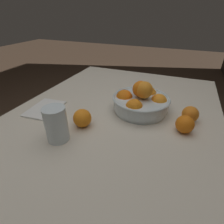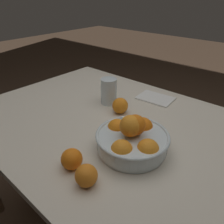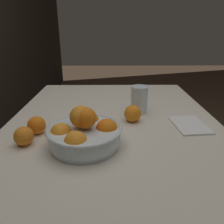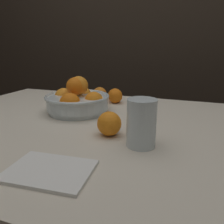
% 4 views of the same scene
% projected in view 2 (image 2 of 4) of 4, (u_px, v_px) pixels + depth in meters
% --- Properties ---
extents(dining_table, '(1.47, 0.97, 0.76)m').
position_uv_depth(dining_table, '(120.00, 138.00, 1.02)').
color(dining_table, beige).
rests_on(dining_table, ground_plane).
extents(fruit_bowl, '(0.27, 0.27, 0.15)m').
position_uv_depth(fruit_bowl, '(132.00, 139.00, 0.81)').
color(fruit_bowl, silver).
rests_on(fruit_bowl, dining_table).
extents(juice_glass, '(0.08, 0.08, 0.14)m').
position_uv_depth(juice_glass, '(109.00, 92.00, 1.15)').
color(juice_glass, '#F4A314').
rests_on(juice_glass, dining_table).
extents(orange_loose_near_bowl, '(0.07, 0.07, 0.07)m').
position_uv_depth(orange_loose_near_bowl, '(86.00, 175.00, 0.67)').
color(orange_loose_near_bowl, orange).
rests_on(orange_loose_near_bowl, dining_table).
extents(orange_loose_front, '(0.07, 0.07, 0.07)m').
position_uv_depth(orange_loose_front, '(72.00, 159.00, 0.74)').
color(orange_loose_front, orange).
rests_on(orange_loose_front, dining_table).
extents(orange_loose_aside, '(0.08, 0.08, 0.08)m').
position_uv_depth(orange_loose_aside, '(120.00, 106.00, 1.07)').
color(orange_loose_aside, orange).
rests_on(orange_loose_aside, dining_table).
extents(napkin, '(0.20, 0.15, 0.01)m').
position_uv_depth(napkin, '(155.00, 98.00, 1.22)').
color(napkin, white).
rests_on(napkin, dining_table).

